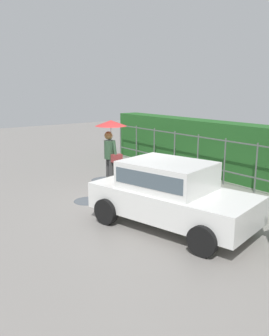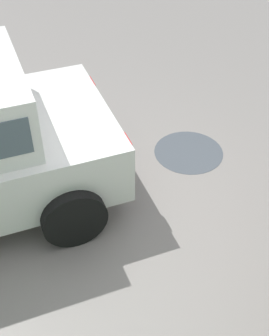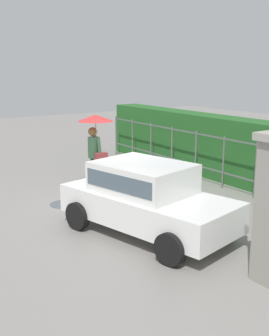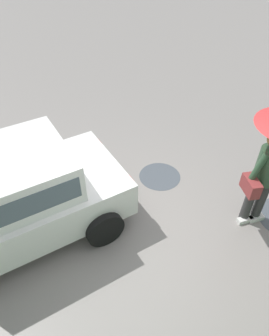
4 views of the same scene
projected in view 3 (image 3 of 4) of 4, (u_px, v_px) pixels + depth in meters
name	position (u px, v px, depth m)	size (l,w,h in m)	color
ground_plane	(120.00, 204.00, 10.89)	(40.00, 40.00, 0.00)	gray
car	(146.00, 196.00, 8.83)	(3.98, 2.52, 1.48)	white
pedestrian	(95.00, 134.00, 12.19)	(1.00, 1.00, 2.06)	#333333
fence_section	(209.00, 156.00, 12.62)	(10.52, 0.05, 1.50)	#59605B
hedge_row	(228.00, 149.00, 13.02)	(11.47, 0.90, 1.90)	#235B23
puddle_near	(66.00, 204.00, 10.88)	(0.80, 0.80, 0.00)	#4C545B
puddle_far	(91.00, 181.00, 13.08)	(0.94, 0.94, 0.00)	#4C545B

